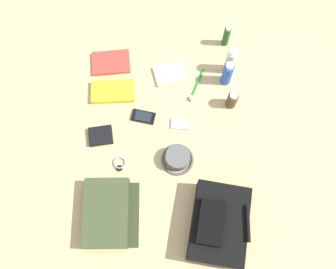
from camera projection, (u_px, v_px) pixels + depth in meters
The scene contains 16 objects.
ground_plane at pixel (168, 138), 1.74m from camera, with size 2.64×2.02×0.02m, color tan.
backpack at pixel (219, 224), 1.55m from camera, with size 0.36×0.28×0.14m.
toiletry_pouch at pixel (108, 213), 1.58m from camera, with size 0.30×0.25×0.07m.
bucket_hat at pixel (178, 158), 1.67m from camera, with size 0.15×0.15×0.07m.
shampoo_bottle at pixel (226, 36), 1.83m from camera, with size 0.03×0.03×0.14m.
toothpaste_tube at pixel (230, 61), 1.77m from camera, with size 0.05×0.05×0.17m.
deodorant_spray at pixel (227, 74), 1.75m from camera, with size 0.05×0.05×0.16m.
cologne_bottle at pixel (232, 100), 1.74m from camera, with size 0.05×0.05×0.11m.
paperback_novel at pixel (111, 63), 1.85m from camera, with size 0.15×0.20×0.02m.
travel_guidebook at pixel (113, 92), 1.79m from camera, with size 0.13×0.22×0.03m.
cell_phone at pixel (143, 117), 1.76m from camera, with size 0.08×0.12×0.01m.
media_player at pixel (180, 124), 1.75m from camera, with size 0.06×0.09×0.01m.
wristwatch at pixel (120, 164), 1.68m from camera, with size 0.07×0.06×0.01m.
toothbrush at pixel (196, 87), 1.81m from camera, with size 0.18×0.08×0.02m.
wallet at pixel (101, 136), 1.72m from camera, with size 0.09×0.11×0.02m, color black.
notepad at pixel (169, 74), 1.83m from camera, with size 0.11×0.15×0.02m, color beige.
Camera 1 is at (0.54, 0.01, 1.64)m, focal length 39.11 mm.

